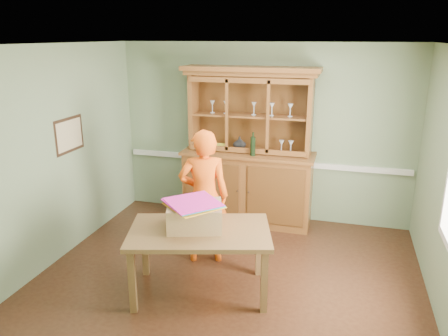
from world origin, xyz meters
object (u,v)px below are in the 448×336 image
(china_hutch, at_px, (248,170))
(person, at_px, (204,197))
(dining_table, at_px, (200,237))
(cardboard_box, at_px, (195,216))

(china_hutch, relative_size, person, 1.38)
(person, bearing_deg, dining_table, 85.93)
(person, bearing_deg, cardboard_box, 81.48)
(china_hutch, height_order, cardboard_box, china_hutch)
(china_hutch, distance_m, person, 1.40)
(dining_table, distance_m, person, 0.78)
(cardboard_box, xyz_separation_m, person, (-0.12, 0.69, -0.04))
(china_hutch, xyz_separation_m, dining_table, (-0.07, -2.11, -0.15))
(cardboard_box, bearing_deg, dining_table, -33.94)
(cardboard_box, bearing_deg, china_hutch, 86.25)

